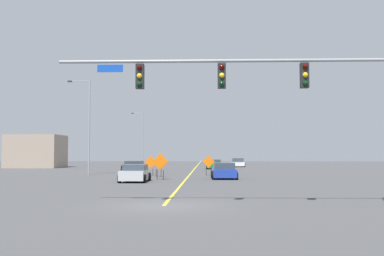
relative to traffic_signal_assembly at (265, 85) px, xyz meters
name	(u,v)px	position (x,y,z in m)	size (l,w,h in m)	color
ground	(164,206)	(-4.26, 0.02, -5.06)	(202.59, 202.59, 0.00)	#444447
road_centre_stripe	(197,166)	(-4.26, 56.29, -5.06)	(0.16, 112.55, 0.01)	yellow
traffic_signal_assembly	(265,85)	(0.00, 0.00, 0.00)	(13.97, 0.44, 6.65)	gray
street_lamp_mid_left	(88,122)	(-14.61, 26.68, 0.24)	(2.34, 0.24, 9.66)	gray
street_lamp_near_right	(142,136)	(-14.35, 63.60, 0.21)	(2.25, 0.24, 9.61)	gray
construction_sign_left_shoulder	(151,163)	(-8.02, 25.47, -3.85)	(1.23, 0.23, 1.92)	orange
construction_sign_left_lane	(209,163)	(-2.34, 25.83, -3.81)	(1.19, 0.32, 1.96)	orange
construction_sign_median_near	(159,164)	(-6.97, 23.16, -3.84)	(1.19, 0.16, 1.93)	orange
construction_sign_median_far	(160,163)	(-6.34, 18.57, -3.66)	(1.35, 0.36, 2.20)	orange
car_green_approaching	(215,164)	(-1.48, 44.21, -4.44)	(2.35, 3.96, 1.30)	#196B38
car_blue_far	(224,171)	(-1.03, 20.02, -4.43)	(2.23, 3.87, 1.37)	#1E389E
car_white_mid	(238,163)	(2.32, 53.67, -4.41)	(2.17, 3.93, 1.37)	white
car_black_near	(134,167)	(-10.60, 31.26, -4.42)	(2.25, 4.38, 1.32)	black
car_silver_passing	(135,173)	(-8.00, 15.84, -4.42)	(2.08, 3.94, 1.32)	#B7BABF
roadside_building_west	(36,151)	(-28.32, 48.98, -2.61)	(7.65, 6.54, 4.90)	gray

